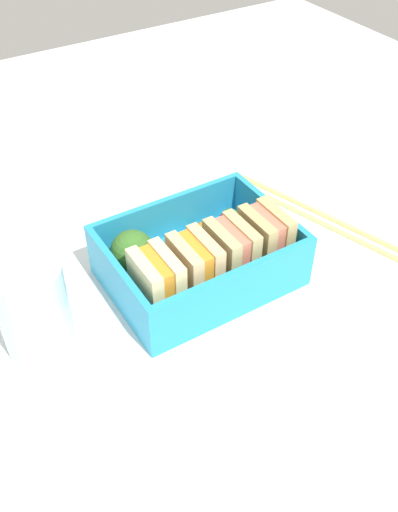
{
  "coord_description": "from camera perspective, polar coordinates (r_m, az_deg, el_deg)",
  "views": [
    {
      "loc": [
        20.57,
        33.35,
        37.6
      ],
      "look_at": [
        0.0,
        0.0,
        2.7
      ],
      "focal_mm": 40.0,
      "sensor_mm": 36.0,
      "label": 1
    }
  ],
  "objects": [
    {
      "name": "broccoli_floret",
      "position": [
        0.51,
        -6.66,
        0.39
      ],
      "size": [
        3.97,
        3.97,
        4.87
      ],
      "color": "#80C767",
      "rests_on": "bento_tray"
    },
    {
      "name": "bento_tray",
      "position": [
        0.54,
        0.0,
        -1.67
      ],
      "size": [
        16.81,
        12.44,
        1.2
      ],
      "primitive_type": "cube",
      "color": "#2495C5",
      "rests_on": "ground_plane"
    },
    {
      "name": "strawberry_far_left",
      "position": [
        0.57,
        3.09,
        3.43
      ],
      "size": [
        2.46,
        2.46,
        3.06
      ],
      "color": "red",
      "rests_on": "bento_tray"
    },
    {
      "name": "carrot_stick_far_left",
      "position": [
        0.54,
        -3.41,
        0.43
      ],
      "size": [
        4.16,
        2.25,
        1.46
      ],
      "primitive_type": "cylinder",
      "rotation": [
        1.57,
        0.0,
        1.36
      ],
      "color": "orange",
      "rests_on": "bento_tray"
    },
    {
      "name": "sandwich_center_right",
      "position": [
        0.48,
        -4.22,
        -2.79
      ],
      "size": [
        3.17,
        4.79,
        5.63
      ],
      "color": "beige",
      "rests_on": "bento_tray"
    },
    {
      "name": "bento_rim",
      "position": [
        0.52,
        0.0,
        0.55
      ],
      "size": [
        16.81,
        12.44,
        4.34
      ],
      "color": "#2495C5",
      "rests_on": "bento_tray"
    },
    {
      "name": "carrot_stick_left",
      "position": [
        0.56,
        0.09,
        1.45
      ],
      "size": [
        3.85,
        4.5,
        1.04
      ],
      "primitive_type": "cylinder",
      "rotation": [
        1.57,
        0.0,
        5.62
      ],
      "color": "orange",
      "rests_on": "bento_tray"
    },
    {
      "name": "sandwich_center",
      "position": [
        0.49,
        -0.4,
        -1.19
      ],
      "size": [
        3.17,
        4.79,
        5.63
      ],
      "color": "#DFB380",
      "rests_on": "bento_tray"
    },
    {
      "name": "ground_plane",
      "position": [
        0.55,
        0.0,
        -2.88
      ],
      "size": [
        120.0,
        120.0,
        2.0
      ],
      "primitive_type": "cube",
      "color": "silver"
    },
    {
      "name": "drinking_glass",
      "position": [
        0.47,
        -16.06,
        -5.38
      ],
      "size": [
        5.73,
        5.73,
        8.53
      ],
      "primitive_type": "cylinder",
      "color": "silver",
      "rests_on": "ground_plane"
    },
    {
      "name": "sandwich_center_left",
      "position": [
        0.51,
        3.21,
        0.32
      ],
      "size": [
        3.17,
        4.79,
        5.63
      ],
      "color": "tan",
      "rests_on": "bento_tray"
    },
    {
      "name": "folded_napkin",
      "position": [
        0.66,
        -8.44,
        6.47
      ],
      "size": [
        14.88,
        10.98,
        0.4
      ],
      "primitive_type": "cube",
      "rotation": [
        0.0,
        0.0,
        0.14
      ],
      "color": "silver",
      "rests_on": "ground_plane"
    },
    {
      "name": "sandwich_left",
      "position": [
        0.53,
        6.6,
        1.73
      ],
      "size": [
        3.17,
        4.79,
        5.63
      ],
      "color": "tan",
      "rests_on": "bento_tray"
    },
    {
      "name": "chopstick_pair",
      "position": [
        0.63,
        11.64,
        4.15
      ],
      "size": [
        8.29,
        21.3,
        0.7
      ],
      "color": "tan",
      "rests_on": "ground_plane"
    }
  ]
}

